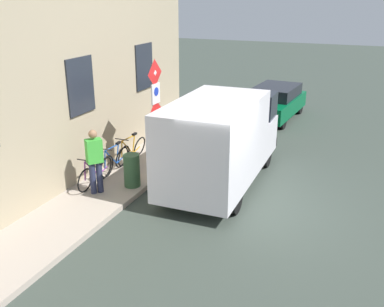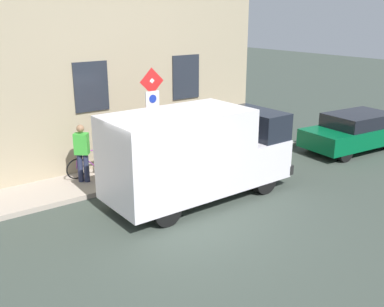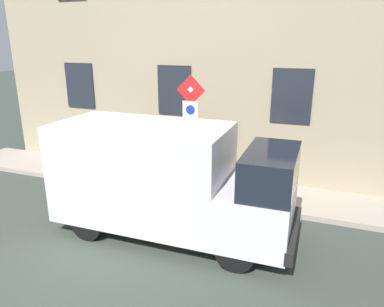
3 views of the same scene
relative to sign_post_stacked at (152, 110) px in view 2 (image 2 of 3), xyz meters
name	(u,v)px [view 2 (image 2 of 3)]	position (x,y,z in m)	size (l,w,h in m)	color
ground_plane	(177,225)	(-2.91, 1.16, -2.18)	(80.00, 80.00, 0.00)	#38413A
sidewalk_slab	(110,179)	(0.72, 1.16, -2.11)	(1.84, 14.78, 0.14)	#AA9B8D
building_facade	(82,33)	(1.98, 1.16, 2.14)	(0.75, 12.78, 8.64)	tan
sign_post_stacked	(152,110)	(0.00, 0.00, 0.00)	(0.15, 0.56, 3.15)	#474C47
delivery_van	(196,152)	(-1.90, -0.18, -0.84)	(2.06, 5.35, 2.50)	silver
parked_hatchback	(355,131)	(-1.76, -7.61, -1.44)	(2.06, 4.13, 1.38)	#04592E
bicycle_orange	(146,153)	(1.09, -0.35, -1.67)	(0.46, 1.71, 0.89)	black
bicycle_blue	(120,158)	(1.09, 0.58, -1.67)	(0.46, 1.71, 0.89)	black
bicycle_purple	(93,164)	(1.09, 1.50, -1.67)	(0.46, 1.71, 0.89)	black
pedestrian	(82,151)	(0.79, 1.93, -1.11)	(0.46, 0.47, 1.72)	#262B47
litter_bin	(116,168)	(0.15, 1.20, -1.59)	(0.44, 0.44, 0.90)	#2D5133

